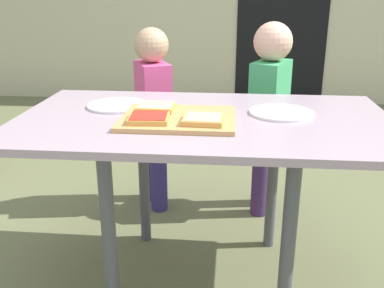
{
  "coord_description": "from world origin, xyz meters",
  "views": [
    {
      "loc": [
        0.1,
        -1.52,
        1.14
      ],
      "look_at": [
        -0.04,
        0.0,
        0.6
      ],
      "focal_mm": 40.9,
      "sensor_mm": 36.0,
      "label": 1
    }
  ],
  "objects_px": {
    "pizza_slice_far_left": "(156,107)",
    "dining_table": "(204,137)",
    "cutting_board": "(178,118)",
    "child_left": "(153,108)",
    "pizza_slice_near_left": "(149,118)",
    "pizza_slice_near_right": "(203,119)",
    "plate_white_left": "(118,105)",
    "plate_white_right": "(281,113)",
    "child_right": "(269,105)"
  },
  "relations": [
    {
      "from": "child_right",
      "to": "plate_white_left",
      "type": "bearing_deg",
      "value": -139.7
    },
    {
      "from": "cutting_board",
      "to": "pizza_slice_near_right",
      "type": "bearing_deg",
      "value": -35.66
    },
    {
      "from": "plate_white_left",
      "to": "plate_white_right",
      "type": "bearing_deg",
      "value": -4.49
    },
    {
      "from": "dining_table",
      "to": "plate_white_left",
      "type": "distance_m",
      "value": 0.38
    },
    {
      "from": "cutting_board",
      "to": "pizza_slice_far_left",
      "type": "distance_m",
      "value": 0.12
    },
    {
      "from": "plate_white_right",
      "to": "child_left",
      "type": "relative_size",
      "value": 0.25
    },
    {
      "from": "pizza_slice_near_right",
      "to": "plate_white_right",
      "type": "relative_size",
      "value": 0.59
    },
    {
      "from": "pizza_slice_near_right",
      "to": "plate_white_left",
      "type": "bearing_deg",
      "value": 146.17
    },
    {
      "from": "child_right",
      "to": "pizza_slice_near_left",
      "type": "bearing_deg",
      "value": -120.96
    },
    {
      "from": "pizza_slice_near_right",
      "to": "plate_white_left",
      "type": "relative_size",
      "value": 0.59
    },
    {
      "from": "dining_table",
      "to": "pizza_slice_near_right",
      "type": "distance_m",
      "value": 0.16
    },
    {
      "from": "pizza_slice_near_right",
      "to": "child_right",
      "type": "distance_m",
      "value": 0.84
    },
    {
      "from": "pizza_slice_far_left",
      "to": "child_left",
      "type": "bearing_deg",
      "value": 101.33
    },
    {
      "from": "pizza_slice_near_left",
      "to": "plate_white_left",
      "type": "bearing_deg",
      "value": 125.43
    },
    {
      "from": "pizza_slice_near_left",
      "to": "child_right",
      "type": "relative_size",
      "value": 0.14
    },
    {
      "from": "plate_white_right",
      "to": "child_right",
      "type": "relative_size",
      "value": 0.24
    },
    {
      "from": "child_left",
      "to": "pizza_slice_near_left",
      "type": "bearing_deg",
      "value": -80.73
    },
    {
      "from": "plate_white_left",
      "to": "pizza_slice_near_right",
      "type": "bearing_deg",
      "value": -33.83
    },
    {
      "from": "pizza_slice_far_left",
      "to": "plate_white_right",
      "type": "distance_m",
      "value": 0.46
    },
    {
      "from": "pizza_slice_near_right",
      "to": "plate_white_right",
      "type": "height_order",
      "value": "pizza_slice_near_right"
    },
    {
      "from": "pizza_slice_far_left",
      "to": "child_left",
      "type": "height_order",
      "value": "child_left"
    },
    {
      "from": "pizza_slice_near_left",
      "to": "pizza_slice_near_right",
      "type": "height_order",
      "value": "same"
    },
    {
      "from": "child_left",
      "to": "cutting_board",
      "type": "bearing_deg",
      "value": -72.9
    },
    {
      "from": "child_right",
      "to": "pizza_slice_far_left",
      "type": "bearing_deg",
      "value": -126.34
    },
    {
      "from": "dining_table",
      "to": "pizza_slice_far_left",
      "type": "xyz_separation_m",
      "value": [
        -0.18,
        0.02,
        0.1
      ]
    },
    {
      "from": "pizza_slice_far_left",
      "to": "child_right",
      "type": "distance_m",
      "value": 0.8
    },
    {
      "from": "plate_white_right",
      "to": "plate_white_left",
      "type": "xyz_separation_m",
      "value": [
        -0.63,
        0.05,
        0.0
      ]
    },
    {
      "from": "pizza_slice_far_left",
      "to": "child_left",
      "type": "relative_size",
      "value": 0.14
    },
    {
      "from": "cutting_board",
      "to": "plate_white_left",
      "type": "relative_size",
      "value": 1.68
    },
    {
      "from": "cutting_board",
      "to": "pizza_slice_near_left",
      "type": "relative_size",
      "value": 2.81
    },
    {
      "from": "pizza_slice_near_left",
      "to": "child_left",
      "type": "height_order",
      "value": "child_left"
    },
    {
      "from": "child_left",
      "to": "pizza_slice_near_right",
      "type": "bearing_deg",
      "value": -68.25
    },
    {
      "from": "plate_white_left",
      "to": "child_right",
      "type": "height_order",
      "value": "child_right"
    },
    {
      "from": "dining_table",
      "to": "plate_white_left",
      "type": "height_order",
      "value": "plate_white_left"
    },
    {
      "from": "cutting_board",
      "to": "child_left",
      "type": "xyz_separation_m",
      "value": [
        -0.22,
        0.71,
        -0.16
      ]
    },
    {
      "from": "pizza_slice_far_left",
      "to": "dining_table",
      "type": "bearing_deg",
      "value": -6.99
    },
    {
      "from": "cutting_board",
      "to": "pizza_slice_near_right",
      "type": "height_order",
      "value": "pizza_slice_near_right"
    },
    {
      "from": "plate_white_right",
      "to": "child_right",
      "type": "height_order",
      "value": "child_right"
    },
    {
      "from": "child_left",
      "to": "pizza_slice_far_left",
      "type": "bearing_deg",
      "value": -78.67
    },
    {
      "from": "child_left",
      "to": "child_right",
      "type": "xyz_separation_m",
      "value": [
        0.59,
        -0.0,
        0.03
      ]
    },
    {
      "from": "dining_table",
      "to": "child_right",
      "type": "height_order",
      "value": "child_right"
    },
    {
      "from": "pizza_slice_near_left",
      "to": "child_left",
      "type": "xyz_separation_m",
      "value": [
        -0.13,
        0.78,
        -0.18
      ]
    },
    {
      "from": "plate_white_left",
      "to": "child_left",
      "type": "bearing_deg",
      "value": 85.56
    },
    {
      "from": "pizza_slice_near_left",
      "to": "pizza_slice_near_right",
      "type": "bearing_deg",
      "value": 0.54
    },
    {
      "from": "plate_white_right",
      "to": "pizza_slice_near_right",
      "type": "bearing_deg",
      "value": -145.98
    },
    {
      "from": "pizza_slice_near_left",
      "to": "plate_white_left",
      "type": "relative_size",
      "value": 0.6
    },
    {
      "from": "pizza_slice_near_left",
      "to": "pizza_slice_near_right",
      "type": "relative_size",
      "value": 1.02
    },
    {
      "from": "cutting_board",
      "to": "child_left",
      "type": "distance_m",
      "value": 0.76
    },
    {
      "from": "cutting_board",
      "to": "child_right",
      "type": "bearing_deg",
      "value": 62.2
    },
    {
      "from": "pizza_slice_near_left",
      "to": "child_right",
      "type": "bearing_deg",
      "value": 59.04
    }
  ]
}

